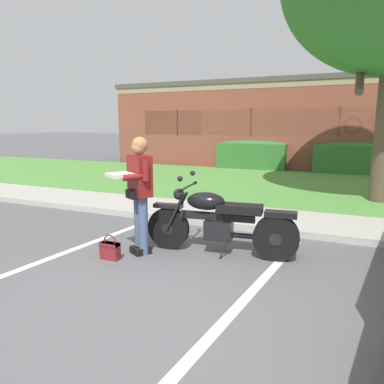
% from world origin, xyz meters
% --- Properties ---
extents(ground_plane, '(140.00, 140.00, 0.00)m').
position_xyz_m(ground_plane, '(0.00, 0.00, 0.00)').
color(ground_plane, '#565659').
extents(curb_strip, '(60.00, 0.20, 0.12)m').
position_xyz_m(curb_strip, '(0.00, 2.71, 0.06)').
color(curb_strip, '#ADA89E').
rests_on(curb_strip, ground).
extents(concrete_walk, '(60.00, 1.50, 0.08)m').
position_xyz_m(concrete_walk, '(0.00, 3.56, 0.04)').
color(concrete_walk, '#ADA89E').
rests_on(concrete_walk, ground).
extents(grass_lawn, '(60.00, 6.96, 0.06)m').
position_xyz_m(grass_lawn, '(0.00, 7.79, 0.03)').
color(grass_lawn, '#518E3D').
rests_on(grass_lawn, ground).
extents(stall_stripe_0, '(0.62, 4.39, 0.01)m').
position_xyz_m(stall_stripe_0, '(-1.93, 0.20, 0.00)').
color(stall_stripe_0, silver).
rests_on(stall_stripe_0, ground).
extents(stall_stripe_1, '(0.62, 4.39, 0.01)m').
position_xyz_m(stall_stripe_1, '(0.94, 0.20, 0.00)').
color(stall_stripe_1, silver).
rests_on(stall_stripe_1, ground).
extents(motorcycle, '(2.24, 0.82, 1.18)m').
position_xyz_m(motorcycle, '(0.30, 1.39, 0.48)').
color(motorcycle, black).
rests_on(motorcycle, ground).
extents(rider_person, '(0.60, 0.67, 1.70)m').
position_xyz_m(rider_person, '(-0.86, 0.92, 1.01)').
color(rider_person, black).
rests_on(rider_person, ground).
extents(handbag, '(0.28, 0.13, 0.36)m').
position_xyz_m(handbag, '(-1.13, 0.55, 0.14)').
color(handbag, maroon).
rests_on(handbag, ground).
extents(hedge_left, '(2.88, 0.90, 1.24)m').
position_xyz_m(hedge_left, '(-1.93, 11.49, 0.65)').
color(hedge_left, '#336B2D').
rests_on(hedge_left, ground).
extents(hedge_center_left, '(3.07, 0.90, 1.24)m').
position_xyz_m(hedge_center_left, '(2.09, 11.49, 0.65)').
color(hedge_center_left, '#336B2D').
rests_on(hedge_center_left, ground).
extents(brick_building, '(20.33, 10.35, 3.79)m').
position_xyz_m(brick_building, '(1.40, 16.62, 1.90)').
color(brick_building, brown).
rests_on(brick_building, ground).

